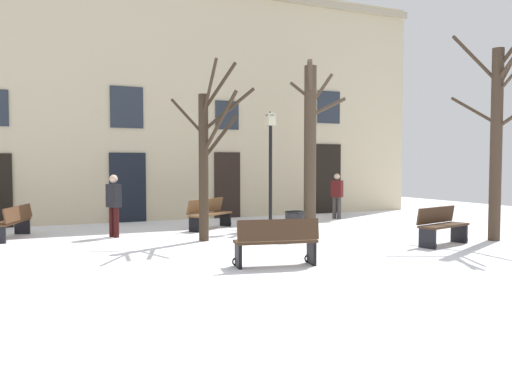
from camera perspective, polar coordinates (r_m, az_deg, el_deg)
name	(u,v)px	position (r m, az deg, el deg)	size (l,w,h in m)	color
ground_plane	(288,257)	(10.90, 3.47, -7.02)	(30.49, 30.49, 0.00)	white
building_facade	(177,99)	(18.45, -8.54, 9.94)	(19.06, 0.60, 8.17)	beige
tree_left_of_center	(207,155)	(13.05, -5.36, 3.98)	(1.76, 1.62, 4.35)	#382B1E
tree_center	(497,134)	(14.35, 24.58, 5.77)	(1.25, 2.68, 5.44)	#423326
tree_right_of_center	(311,140)	(17.25, 5.92, 5.65)	(1.71, 1.66, 5.14)	#4C3D2D
streetlamp	(270,156)	(15.59, 1.57, 3.87)	(0.30, 0.30, 3.46)	black
litter_bin	(295,226)	(13.13, 4.20, -3.66)	(0.50, 0.50, 0.74)	black
bench_facing_shops	(276,242)	(9.84, 2.21, -5.39)	(1.62, 0.75, 0.90)	#3D2819
bench_near_center_tree	(12,221)	(14.84, -24.81, -2.90)	(1.06, 1.92, 0.84)	#51331E
bench_near_lamp	(442,226)	(13.14, 19.43, -3.44)	(1.60, 0.88, 0.90)	#3D2819
bench_back_to_back_left	(209,213)	(15.52, -5.09, -2.29)	(1.66, 1.40, 0.90)	brown
person_strolling	(114,203)	(14.16, -15.11, -1.14)	(0.37, 0.44, 1.63)	#350F0F
person_crossing_plaza	(337,194)	(18.51, 8.73, -0.22)	(0.39, 0.44, 1.57)	#403D3A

